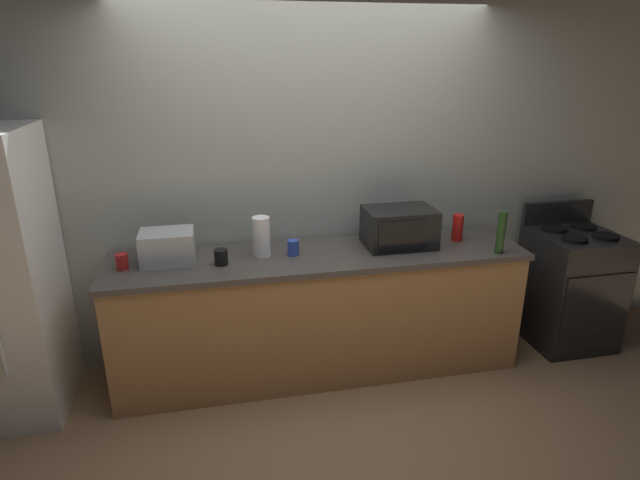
# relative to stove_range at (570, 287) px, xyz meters

# --- Properties ---
(ground_plane) EXTENTS (8.00, 8.00, 0.00)m
(ground_plane) POSITION_rel_stove_range_xyz_m (-2.00, -0.40, -0.46)
(ground_plane) COLOR #93704C
(back_wall) EXTENTS (6.40, 0.10, 2.70)m
(back_wall) POSITION_rel_stove_range_xyz_m (-2.00, 0.41, 0.89)
(back_wall) COLOR #9EA399
(back_wall) RESTS_ON ground_plane
(counter_run) EXTENTS (2.84, 0.64, 0.90)m
(counter_run) POSITION_rel_stove_range_xyz_m (-2.00, 0.00, -0.01)
(counter_run) COLOR #B27F4C
(counter_run) RESTS_ON ground_plane
(stove_range) EXTENTS (0.60, 0.61, 1.08)m
(stove_range) POSITION_rel_stove_range_xyz_m (0.00, 0.00, 0.00)
(stove_range) COLOR black
(stove_range) RESTS_ON ground_plane
(microwave) EXTENTS (0.48, 0.35, 0.27)m
(microwave) POSITION_rel_stove_range_xyz_m (-1.42, 0.05, 0.57)
(microwave) COLOR black
(microwave) RESTS_ON counter_run
(toaster_oven) EXTENTS (0.34, 0.26, 0.21)m
(toaster_oven) POSITION_rel_stove_range_xyz_m (-3.00, 0.06, 0.54)
(toaster_oven) COLOR #B7BABF
(toaster_oven) RESTS_ON counter_run
(paper_towel_roll) EXTENTS (0.12, 0.12, 0.27)m
(paper_towel_roll) POSITION_rel_stove_range_xyz_m (-2.39, 0.05, 0.57)
(paper_towel_roll) COLOR white
(paper_towel_roll) RESTS_ON counter_run
(bottle_wine) EXTENTS (0.06, 0.06, 0.29)m
(bottle_wine) POSITION_rel_stove_range_xyz_m (-0.80, -0.23, 0.59)
(bottle_wine) COLOR #1E3F19
(bottle_wine) RESTS_ON counter_run
(bottle_hot_sauce) EXTENTS (0.08, 0.08, 0.20)m
(bottle_hot_sauce) POSITION_rel_stove_range_xyz_m (-0.97, 0.06, 0.54)
(bottle_hot_sauce) COLOR red
(bottle_hot_sauce) RESTS_ON counter_run
(mug_red) EXTENTS (0.08, 0.08, 0.10)m
(mug_red) POSITION_rel_stove_range_xyz_m (-3.27, 0.00, 0.49)
(mug_red) COLOR red
(mug_red) RESTS_ON counter_run
(mug_blue) EXTENTS (0.08, 0.08, 0.11)m
(mug_blue) POSITION_rel_stove_range_xyz_m (-2.18, 0.02, 0.49)
(mug_blue) COLOR #2D4CB2
(mug_blue) RESTS_ON counter_run
(mug_black) EXTENTS (0.09, 0.09, 0.10)m
(mug_black) POSITION_rel_stove_range_xyz_m (-2.66, -0.05, 0.49)
(mug_black) COLOR black
(mug_black) RESTS_ON counter_run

